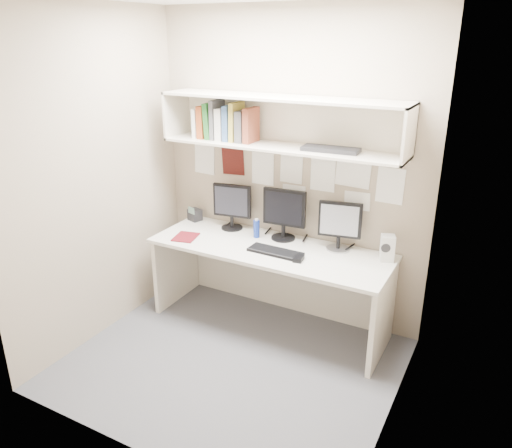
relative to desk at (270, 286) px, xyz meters
The scene contains 19 objects.
floor 0.75m from the desk, 90.00° to the right, with size 2.40×2.00×0.01m, color #4C4B51.
wall_back 1.00m from the desk, 90.00° to the left, with size 2.40×0.02×2.60m, color gray.
wall_front 1.90m from the desk, 90.00° to the right, with size 2.40×0.02×2.60m, color gray.
wall_left 1.65m from the desk, 151.57° to the right, with size 0.02×2.00×2.60m, color gray.
wall_right 1.65m from the desk, 28.43° to the right, with size 0.02×2.00×2.60m, color gray.
desk is the anchor object (origin of this frame).
overhead_hutch 1.37m from the desk, 90.00° to the left, with size 2.00×0.38×0.40m.
pinned_papers 0.95m from the desk, 90.00° to the left, with size 1.92×0.01×0.48m, color white, non-canonical shape.
monitor_left 0.80m from the desk, 155.87° to the left, with size 0.35×0.19×0.41m.
monitor_center 0.64m from the desk, 84.93° to the left, with size 0.37×0.21×0.43m.
monitor_right 0.81m from the desk, 23.30° to the left, with size 0.34×0.19×0.40m.
keyboard 0.40m from the desk, 44.61° to the right, with size 0.44×0.16×0.02m, color black.
mouse 0.51m from the desk, 23.35° to the right, with size 0.07×0.11×0.03m, color black.
speaker 1.04m from the desk, 12.01° to the left, with size 0.13×0.14×0.20m.
blue_bottle 0.50m from the desk, 146.37° to the left, with size 0.05×0.05×0.17m.
maroon_notebook 0.83m from the desk, 166.96° to the right, with size 0.18×0.22×0.01m, color #5E1017.
desk_phone 1.02m from the desk, 165.91° to the left, with size 0.14×0.14×0.14m.
book_stack 1.42m from the desk, 162.10° to the left, with size 0.54×0.20×0.32m.
hutch_tray 1.27m from the desk, 19.75° to the left, with size 0.43×0.16×0.03m, color black.
Camera 1 is at (1.68, -2.72, 2.36)m, focal length 35.00 mm.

